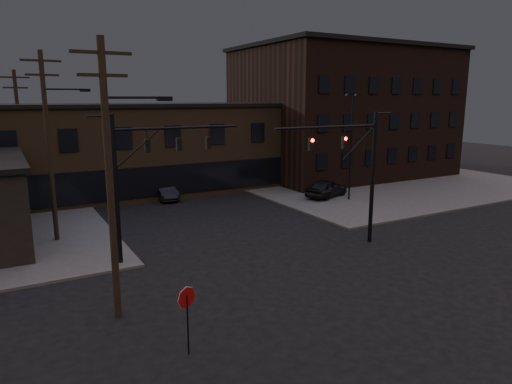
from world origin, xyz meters
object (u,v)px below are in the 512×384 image
traffic_signal_near (359,165)px  parked_car_lot_b (364,173)px  traffic_signal_far (140,171)px  stop_sign (187,305)px  parked_car_lot_a (327,188)px  car_crossing (166,191)px

traffic_signal_near → parked_car_lot_b: 22.76m
traffic_signal_far → stop_sign: (-1.28, -9.99, -3.17)m
traffic_signal_far → parked_car_lot_b: (27.52, 12.72, -4.14)m
traffic_signal_near → parked_car_lot_b: (15.44, 16.22, -4.06)m
stop_sign → parked_car_lot_b: bearing=38.2°
parked_car_lot_a → traffic_signal_near: bearing=129.2°
stop_sign → car_crossing: 25.65m
car_crossing → parked_car_lot_b: bearing=0.8°
traffic_signal_near → parked_car_lot_b: bearing=46.4°
car_crossing → traffic_signal_far: bearing=-106.9°
stop_sign → parked_car_lot_a: (19.91, 17.73, -0.89)m
traffic_signal_near → car_crossing: size_ratio=1.82×
parked_car_lot_b → car_crossing: size_ratio=1.13×
parked_car_lot_a → car_crossing: 14.28m
traffic_signal_near → stop_sign: size_ratio=3.23×
parked_car_lot_a → parked_car_lot_b: size_ratio=0.95×
traffic_signal_near → parked_car_lot_a: (6.55, 11.25, -3.98)m
parked_car_lot_b → stop_sign: bearing=117.1°
parked_car_lot_b → traffic_signal_far: bearing=103.6°
stop_sign → parked_car_lot_a: 26.67m
parked_car_lot_a → parked_car_lot_b: parked_car_lot_a is taller
parked_car_lot_a → parked_car_lot_b: bearing=-81.4°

